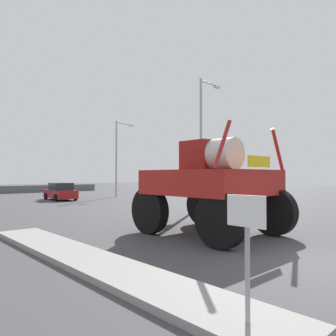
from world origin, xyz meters
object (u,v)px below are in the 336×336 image
at_px(lane_arrow_sign, 246,235).
at_px(sedan_ahead, 61,192).
at_px(streetlight_near_right, 202,136).
at_px(oversize_sprayer, 211,185).
at_px(traffic_signal_near_right, 189,162).
at_px(streetlight_far_right, 118,154).

bearing_deg(lane_arrow_sign, sedan_ahead, 71.38).
bearing_deg(streetlight_near_right, sedan_ahead, 110.74).
xyz_separation_m(lane_arrow_sign, oversize_sprayer, (5.25, 4.94, 0.48)).
distance_m(sedan_ahead, streetlight_near_right, 13.95).
relative_size(oversize_sprayer, streetlight_near_right, 0.57).
distance_m(traffic_signal_near_right, streetlight_far_right, 16.00).
relative_size(sedan_ahead, traffic_signal_near_right, 1.07).
height_order(lane_arrow_sign, streetlight_near_right, streetlight_near_right).
height_order(oversize_sprayer, streetlight_far_right, streetlight_far_right).
bearing_deg(traffic_signal_near_right, lane_arrow_sign, -133.20).
xyz_separation_m(traffic_signal_near_right, streetlight_far_right, (5.34, 15.02, 1.45)).
distance_m(traffic_signal_near_right, streetlight_near_right, 4.96).
bearing_deg(traffic_signal_near_right, streetlight_near_right, 31.00).
xyz_separation_m(streetlight_near_right, streetlight_far_right, (1.48, 12.69, -0.60)).
bearing_deg(sedan_ahead, oversize_sprayer, 176.25).
height_order(lane_arrow_sign, sedan_ahead, lane_arrow_sign).
height_order(lane_arrow_sign, oversize_sprayer, oversize_sprayer).
height_order(sedan_ahead, streetlight_near_right, streetlight_near_right).
bearing_deg(lane_arrow_sign, oversize_sprayer, 43.31).
relative_size(lane_arrow_sign, traffic_signal_near_right, 0.44).
bearing_deg(streetlight_near_right, oversize_sprayer, -137.54).
relative_size(oversize_sprayer, traffic_signal_near_right, 1.27).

